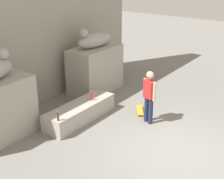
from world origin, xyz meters
The scene contains 9 objects.
ground_plane centered at (0.00, 0.00, 0.00)m, with size 40.00×40.00×0.00m, color slate.
facade_wall centered at (0.00, 5.57, 3.06)m, with size 10.75×0.60×6.11m, color #9D978B.
pedestal_right centered at (2.23, 4.35, 0.86)m, with size 2.11×1.12×1.73m, color #A39E93.
statue_reclining_right centered at (2.19, 4.35, 2.01)m, with size 1.65×0.73×0.78m.
ledge_block centered at (0.00, 3.22, 0.27)m, with size 2.64×0.76×0.54m, color #A39E93.
skater centered at (1.10, 1.40, 0.92)m, with size 0.31×0.51×1.67m.
skateboard centered at (1.60, 2.00, 0.06)m, with size 0.77×0.62×0.08m.
bottle_red centered at (0.45, 3.13, 0.67)m, with size 0.06×0.06×0.31m.
bottle_brown centered at (-1.21, 2.98, 0.67)m, with size 0.06×0.06×0.30m.
Camera 1 is at (-7.21, -3.14, 4.80)m, focal length 53.99 mm.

